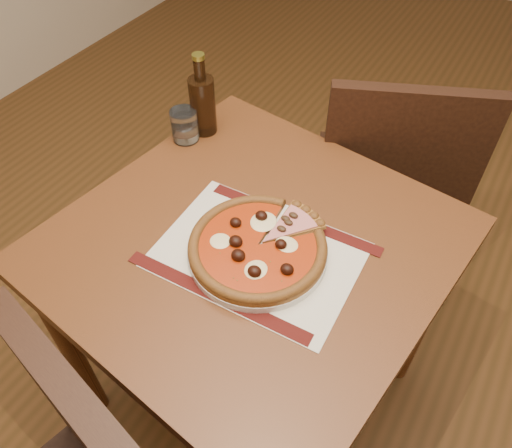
% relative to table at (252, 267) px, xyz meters
% --- Properties ---
extents(table, '(0.90, 0.90, 0.75)m').
position_rel_table_xyz_m(table, '(0.00, 0.00, 0.00)').
color(table, brown).
rests_on(table, ground).
extents(chair_far, '(0.57, 0.57, 0.91)m').
position_rel_table_xyz_m(chair_far, '(0.14, 0.60, -0.13)').
color(chair_far, black).
rests_on(chair_far, ground).
extents(placemat, '(0.43, 0.31, 0.00)m').
position_rel_table_xyz_m(placemat, '(0.03, -0.03, 0.10)').
color(placemat, beige).
rests_on(placemat, table).
extents(plate, '(0.30, 0.30, 0.02)m').
position_rel_table_xyz_m(plate, '(0.03, -0.03, 0.11)').
color(plate, white).
rests_on(plate, placemat).
extents(pizza, '(0.29, 0.29, 0.04)m').
position_rel_table_xyz_m(pizza, '(0.03, -0.03, 0.13)').
color(pizza, '#9B6525').
rests_on(pizza, plate).
extents(ham_slice, '(0.10, 0.15, 0.02)m').
position_rel_table_xyz_m(ham_slice, '(0.08, 0.05, 0.13)').
color(ham_slice, '#9B6525').
rests_on(ham_slice, plate).
extents(water_glass, '(0.09, 0.09, 0.09)m').
position_rel_table_xyz_m(water_glass, '(-0.33, 0.21, 0.14)').
color(water_glass, white).
rests_on(water_glass, table).
extents(bottle, '(0.07, 0.07, 0.22)m').
position_rel_table_xyz_m(bottle, '(-0.31, 0.27, 0.19)').
color(bottle, black).
rests_on(bottle, table).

